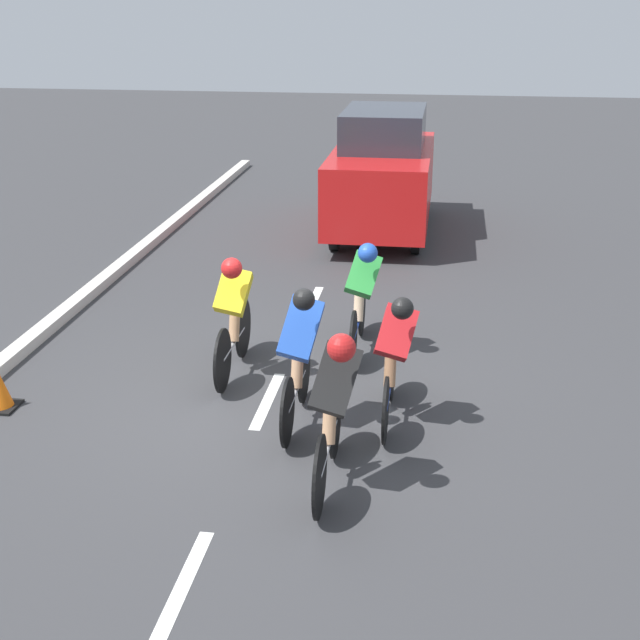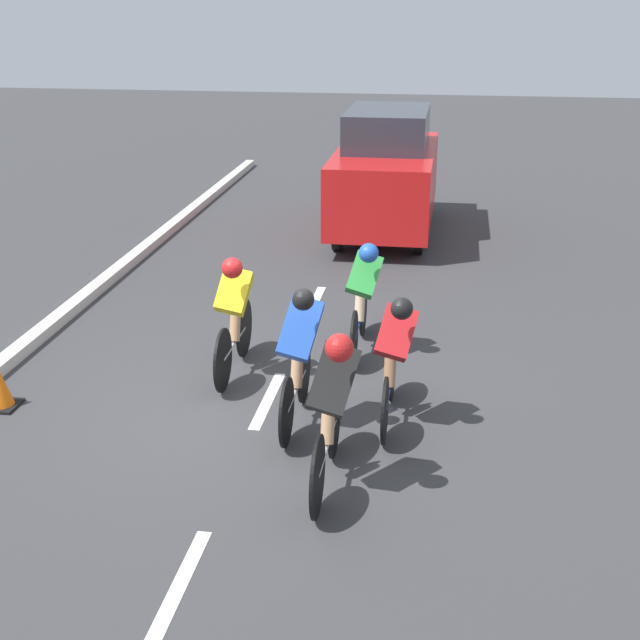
% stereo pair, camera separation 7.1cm
% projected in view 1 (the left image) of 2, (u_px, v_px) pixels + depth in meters
% --- Properties ---
extents(ground_plane, '(60.00, 60.00, 0.00)m').
position_uv_depth(ground_plane, '(266.00, 405.00, 9.43)').
color(ground_plane, '#38383A').
extents(lane_stripe_near, '(0.12, 1.40, 0.01)m').
position_uv_depth(lane_stripe_near, '(182.00, 586.00, 6.57)').
color(lane_stripe_near, white).
rests_on(lane_stripe_near, ground).
extents(lane_stripe_mid, '(0.12, 1.40, 0.01)m').
position_uv_depth(lane_stripe_mid, '(268.00, 400.00, 9.53)').
color(lane_stripe_mid, white).
rests_on(lane_stripe_mid, ground).
extents(lane_stripe_far, '(0.12, 1.40, 0.01)m').
position_uv_depth(lane_stripe_far, '(313.00, 303.00, 12.50)').
color(lane_stripe_far, white).
rests_on(lane_stripe_far, ground).
extents(cyclist_blue, '(0.45, 1.69, 1.53)m').
position_uv_depth(cyclist_blue, '(299.00, 352.00, 8.73)').
color(cyclist_blue, black).
rests_on(cyclist_blue, ground).
extents(cyclist_red, '(0.44, 1.65, 1.43)m').
position_uv_depth(cyclist_red, '(394.00, 354.00, 8.80)').
color(cyclist_red, black).
rests_on(cyclist_red, ground).
extents(cyclist_black, '(0.46, 1.75, 1.55)m').
position_uv_depth(cyclist_black, '(333.00, 404.00, 7.58)').
color(cyclist_black, black).
rests_on(cyclist_black, ground).
extents(cyclist_green, '(0.45, 1.71, 1.43)m').
position_uv_depth(cyclist_green, '(361.00, 293.00, 10.55)').
color(cyclist_green, black).
rests_on(cyclist_green, ground).
extents(cyclist_yellow, '(0.41, 1.71, 1.47)m').
position_uv_depth(cyclist_yellow, '(233.00, 312.00, 9.89)').
color(cyclist_yellow, black).
rests_on(cyclist_yellow, ground).
extents(support_car, '(1.70, 4.15, 2.17)m').
position_uv_depth(support_car, '(382.00, 172.00, 15.79)').
color(support_car, black).
rests_on(support_car, ground).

